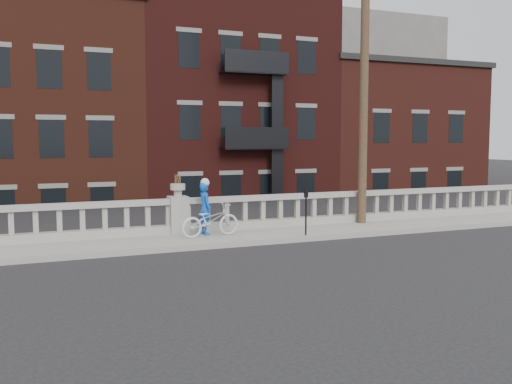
% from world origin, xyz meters
% --- Properties ---
extents(ground, '(120.00, 120.00, 0.00)m').
position_xyz_m(ground, '(0.00, 0.00, 0.00)').
color(ground, black).
rests_on(ground, ground).
extents(sidewalk, '(32.00, 2.20, 0.15)m').
position_xyz_m(sidewalk, '(0.00, 3.00, 0.07)').
color(sidewalk, gray).
rests_on(sidewalk, ground).
extents(balustrade, '(28.00, 0.34, 1.03)m').
position_xyz_m(balustrade, '(0.00, 3.95, 0.64)').
color(balustrade, gray).
rests_on(balustrade, sidewalk).
extents(planter_pedestal, '(0.55, 0.55, 1.76)m').
position_xyz_m(planter_pedestal, '(0.00, 3.95, 0.83)').
color(planter_pedestal, gray).
rests_on(planter_pedestal, sidewalk).
extents(lower_level, '(80.00, 44.00, 20.80)m').
position_xyz_m(lower_level, '(0.56, 23.04, 2.63)').
color(lower_level, '#605E59').
rests_on(lower_level, ground).
extents(utility_pole, '(1.60, 0.28, 10.00)m').
position_xyz_m(utility_pole, '(6.20, 3.60, 5.24)').
color(utility_pole, '#422D1E').
rests_on(utility_pole, sidewalk).
extents(parking_meter_c, '(0.10, 0.09, 1.36)m').
position_xyz_m(parking_meter_c, '(3.33, 2.15, 1.00)').
color(parking_meter_c, black).
rests_on(parking_meter_c, sidewalk).
extents(bicycle, '(1.86, 0.90, 0.94)m').
position_xyz_m(bicycle, '(0.70, 3.01, 0.62)').
color(bicycle, silver).
rests_on(bicycle, sidewalk).
extents(cyclist, '(0.39, 0.58, 1.55)m').
position_xyz_m(cyclist, '(0.66, 3.37, 0.92)').
color(cyclist, blue).
rests_on(cyclist, sidewalk).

